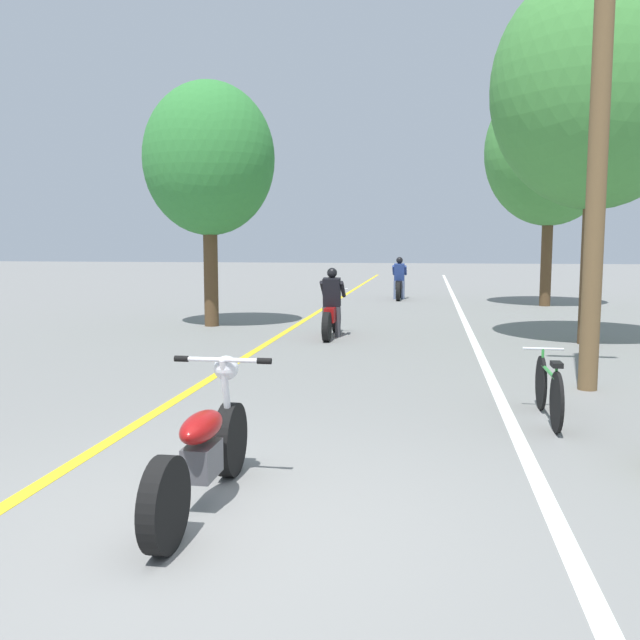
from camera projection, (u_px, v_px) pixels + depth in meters
ground_plane at (230, 529)px, 4.46m from camera, size 120.00×120.00×0.00m
lane_stripe_center at (307, 319)px, 16.81m from camera, size 0.14×48.00×0.01m
lane_stripe_edge at (465, 322)px, 16.20m from camera, size 0.14×48.00×0.01m
utility_pole at (600, 108)px, 8.30m from camera, size 1.10×0.24×6.86m
roadside_tree_right_near at (597, 88)px, 12.11m from camera, size 3.78×3.40×6.82m
roadside_tree_right_far at (550, 151)px, 19.76m from camera, size 3.78×3.40×6.73m
roadside_tree_left at (209, 160)px, 14.96m from camera, size 2.93×2.64×5.41m
motorcycle_foreground at (204, 450)px, 4.81m from camera, size 0.77×1.98×1.00m
motorcycle_rider_lead at (332, 311)px, 13.55m from camera, size 0.50×1.95×1.38m
motorcycle_rider_far at (399, 283)px, 22.68m from camera, size 0.50×2.09×1.41m
bicycle_parked at (549, 389)px, 7.15m from camera, size 0.44×1.56×0.72m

